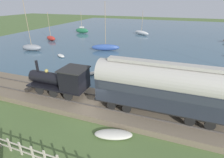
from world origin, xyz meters
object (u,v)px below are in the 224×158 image
at_px(steam_locomotive, 63,79).
at_px(passenger_coach, 161,86).
at_px(sailboat_blue, 106,47).
at_px(rowboat_off_pier, 61,56).
at_px(sailboat_red, 51,38).
at_px(rowboat_mid_harbor, 88,74).
at_px(sailboat_gray, 32,47).
at_px(sailboat_white, 141,33).
at_px(sailboat_green, 82,30).
at_px(beached_dinghy, 113,134).

xyz_separation_m(steam_locomotive, passenger_coach, (0.00, -9.07, 0.80)).
relative_size(sailboat_blue, rowboat_off_pier, 3.86).
bearing_deg(sailboat_red, rowboat_mid_harbor, -108.38).
distance_m(sailboat_red, sailboat_gray, 9.51).
bearing_deg(sailboat_blue, sailboat_red, 57.99).
xyz_separation_m(sailboat_blue, sailboat_white, (19.64, -3.25, -0.08)).
relative_size(sailboat_green, rowboat_off_pier, 2.60).
bearing_deg(sailboat_white, sailboat_blue, -154.56).
xyz_separation_m(sailboat_red, sailboat_green, (12.20, -1.97, 0.20)).
height_order(sailboat_red, sailboat_gray, sailboat_gray).
relative_size(sailboat_white, beached_dinghy, 2.17).
xyz_separation_m(passenger_coach, sailboat_red, (23.03, 28.61, -2.44)).
bearing_deg(sailboat_blue, rowboat_off_pier, 121.13).
relative_size(sailboat_red, sailboat_green, 1.09).
bearing_deg(sailboat_green, rowboat_off_pier, -161.69).
distance_m(passenger_coach, sailboat_green, 44.22).
height_order(sailboat_red, beached_dinghy, sailboat_red).
bearing_deg(sailboat_blue, sailboat_green, 23.42).
bearing_deg(sailboat_blue, beached_dinghy, -174.54).
distance_m(passenger_coach, sailboat_gray, 29.62).
bearing_deg(sailboat_gray, steam_locomotive, -138.85).
distance_m(sailboat_blue, sailboat_white, 19.90).
height_order(steam_locomotive, sailboat_green, sailboat_green).
relative_size(sailboat_blue, sailboat_white, 1.39).
bearing_deg(sailboat_white, steam_locomotive, -145.17).
distance_m(passenger_coach, sailboat_blue, 22.70).
bearing_deg(sailboat_gray, sailboat_white, -44.19).
relative_size(steam_locomotive, sailboat_white, 1.01).
bearing_deg(rowboat_off_pier, beached_dinghy, -102.12).
bearing_deg(rowboat_mid_harbor, sailboat_gray, 23.83).
bearing_deg(sailboat_gray, sailboat_blue, -79.44).
height_order(sailboat_green, rowboat_off_pier, sailboat_green).
xyz_separation_m(sailboat_gray, rowboat_mid_harbor, (-7.41, -16.30, -0.46)).
relative_size(rowboat_off_pier, beached_dinghy, 0.78).
bearing_deg(sailboat_blue, sailboat_gray, 92.34).
relative_size(sailboat_green, rowboat_mid_harbor, 2.44).
bearing_deg(steam_locomotive, sailboat_red, 40.31).
height_order(passenger_coach, rowboat_mid_harbor, passenger_coach).
xyz_separation_m(steam_locomotive, beached_dinghy, (-3.31, -6.35, -2.03)).
height_order(steam_locomotive, passenger_coach, passenger_coach).
bearing_deg(sailboat_green, sailboat_blue, -140.64).
bearing_deg(passenger_coach, sailboat_white, 13.23).
distance_m(sailboat_red, sailboat_white, 24.96).
relative_size(steam_locomotive, rowboat_mid_harbor, 2.62).
distance_m(sailboat_gray, beached_dinghy, 28.98).
height_order(sailboat_blue, rowboat_mid_harbor, sailboat_blue).
distance_m(passenger_coach, beached_dinghy, 5.14).
bearing_deg(sailboat_red, beached_dinghy, -112.52).
bearing_deg(passenger_coach, beached_dinghy, 140.50).
bearing_deg(sailboat_green, beached_dinghy, -150.12).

